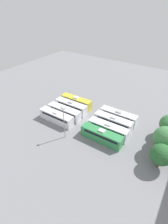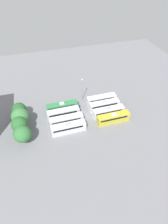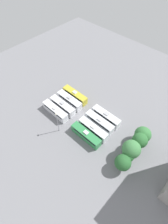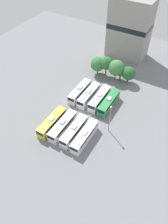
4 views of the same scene
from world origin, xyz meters
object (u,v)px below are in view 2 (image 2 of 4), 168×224
bus_3 (101,99)px  bus_1 (108,112)px  bus_7 (62,107)px  bus_0 (113,118)px  tree_0 (22,134)px  bus_2 (104,105)px  tree_2 (20,116)px  tree_1 (19,124)px  light_pole (82,86)px  bus_5 (67,120)px  tree_3 (20,115)px  bus_6 (63,113)px  bus_4 (68,128)px  worker_person (79,106)px  tree_4 (19,109)px

bus_3 → bus_1: bearing=179.6°
bus_7 → bus_0: bearing=-123.8°
bus_3 → tree_0: (-10.93, 27.91, 2.22)m
bus_2 → tree_2: tree_2 is taller
tree_1 → tree_2: tree_1 is taller
bus_1 → bus_7: bearing=65.1°
light_pole → tree_0: size_ratio=1.42×
bus_1 → bus_3: (6.88, -0.05, 0.00)m
bus_5 → tree_3: size_ratio=2.03×
bus_5 → bus_1: bearing=-90.0°
bus_0 → bus_2: bearing=4.3°
bus_0 → tree_0: 28.33m
bus_2 → tree_2: 28.15m
bus_0 → bus_6: size_ratio=1.00×
bus_0 → bus_6: bearing=65.8°
bus_6 → tree_0: size_ratio=1.68×
bus_3 → bus_6: same height
tree_1 → bus_7: bearing=-60.6°
bus_5 → bus_6: size_ratio=1.00×
bus_5 → tree_2: size_ratio=1.49×
light_pole → tree_2: 23.47m
bus_4 → worker_person: size_ratio=6.08×
tree_0 → bus_6: bearing=-59.8°
light_pole → bus_0: bearing=-155.1°
bus_2 → bus_5: size_ratio=1.00×
bus_7 → tree_4: size_ratio=1.82×
bus_1 → tree_3: tree_3 is taller
tree_3 → worker_person: bearing=-84.8°
bus_4 → bus_2: bearing=-64.5°
bus_5 → worker_person: (6.25, -5.91, -0.84)m
bus_6 → bus_7: 3.22m
bus_5 → bus_7: size_ratio=1.00×
worker_person → tree_3: size_ratio=0.33×
bus_0 → bus_3: 10.14m
bus_0 → bus_3: bearing=1.8°
bus_5 → tree_3: tree_3 is taller
bus_3 → tree_2: size_ratio=1.49×
bus_3 → tree_3: size_ratio=2.03×
bus_1 → tree_1: (-1.00, 28.41, 3.28)m
worker_person → tree_4: 20.21m
worker_person → bus_0: bearing=-136.8°
light_pole → tree_3: bearing=106.0°
light_pole → tree_4: light_pole is taller
light_pole → bus_4: bearing=149.2°
tree_1 → tree_3: tree_1 is taller
bus_0 → bus_2: size_ratio=1.00×
bus_6 → light_pole: size_ratio=1.18×
bus_0 → bus_6: 16.62m
bus_0 → bus_4: size_ratio=1.00×
tree_1 → tree_0: bearing=-169.8°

